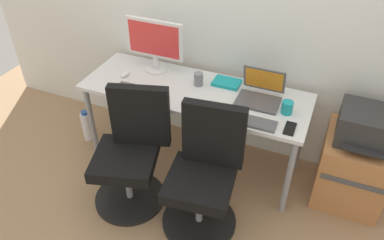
{
  "coord_description": "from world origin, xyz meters",
  "views": [
    {
      "loc": [
        0.93,
        -2.26,
        2.29
      ],
      "look_at": [
        0.0,
        -0.05,
        0.47
      ],
      "focal_mm": 35.55,
      "sensor_mm": 36.0,
      "label": 1
    }
  ],
  "objects": [
    {
      "name": "printer",
      "position": [
        1.24,
        0.09,
        0.68
      ],
      "size": [
        0.38,
        0.4,
        0.24
      ],
      "color": "#2D2D2D",
      "rests_on": "side_cabinet"
    },
    {
      "name": "phone_near_laptop",
      "position": [
        0.76,
        -0.2,
        0.73
      ],
      "size": [
        0.07,
        0.14,
        0.01
      ],
      "primitive_type": "cube",
      "color": "black",
      "rests_on": "desk"
    },
    {
      "name": "keyboard_by_monitor",
      "position": [
        -0.4,
        -0.18,
        0.73
      ],
      "size": [
        0.34,
        0.12,
        0.02
      ],
      "primitive_type": "cube",
      "color": "#515156",
      "rests_on": "desk"
    },
    {
      "name": "ground_plane",
      "position": [
        0.0,
        0.0,
        0.0
      ],
      "size": [
        5.28,
        5.28,
        0.0
      ],
      "primitive_type": "plane",
      "color": "#9E7A56"
    },
    {
      "name": "mouse_by_laptop",
      "position": [
        0.17,
        -0.23,
        0.74
      ],
      "size": [
        0.06,
        0.1,
        0.03
      ],
      "primitive_type": "ellipsoid",
      "color": "#B7B7B7",
      "rests_on": "desk"
    },
    {
      "name": "notebook",
      "position": [
        0.2,
        0.18,
        0.73
      ],
      "size": [
        0.21,
        0.15,
        0.03
      ],
      "primitive_type": "cube",
      "color": "teal",
      "rests_on": "desk"
    },
    {
      "name": "side_cabinet",
      "position": [
        1.24,
        0.09,
        0.28
      ],
      "size": [
        0.47,
        0.52,
        0.56
      ],
      "color": "#B77542",
      "rests_on": "ground"
    },
    {
      "name": "pen_cup",
      "position": [
        0.0,
        0.08,
        0.77
      ],
      "size": [
        0.07,
        0.07,
        0.1
      ],
      "primitive_type": "cylinder",
      "color": "slate",
      "rests_on": "desk"
    },
    {
      "name": "coffee_mug",
      "position": [
        0.71,
        -0.02,
        0.77
      ],
      "size": [
        0.08,
        0.08,
        0.09
      ],
      "primitive_type": "cylinder",
      "color": "teal",
      "rests_on": "desk"
    },
    {
      "name": "water_bottle_on_floor",
      "position": [
        -1.02,
        -0.11,
        0.15
      ],
      "size": [
        0.09,
        0.09,
        0.31
      ],
      "color": "white",
      "rests_on": "ground"
    },
    {
      "name": "open_laptop",
      "position": [
        0.49,
        0.08,
        0.77
      ],
      "size": [
        0.31,
        0.28,
        0.22
      ],
      "color": "#4C4C51",
      "rests_on": "desk"
    },
    {
      "name": "keyboard_by_laptop",
      "position": [
        0.51,
        -0.23,
        0.73
      ],
      "size": [
        0.34,
        0.12,
        0.02
      ],
      "primitive_type": "cube",
      "color": "#515156",
      "rests_on": "desk"
    },
    {
      "name": "mouse_by_monitor",
      "position": [
        -0.6,
        -0.02,
        0.74
      ],
      "size": [
        0.06,
        0.1,
        0.03
      ],
      "primitive_type": "ellipsoid",
      "color": "silver",
      "rests_on": "desk"
    },
    {
      "name": "desk",
      "position": [
        0.0,
        0.0,
        0.65
      ],
      "size": [
        1.75,
        0.61,
        0.72
      ],
      "color": "silver",
      "rests_on": "ground"
    },
    {
      "name": "office_chair_right",
      "position": [
        0.3,
        -0.54,
        0.42
      ],
      "size": [
        0.54,
        0.54,
        0.94
      ],
      "color": "black",
      "rests_on": "ground"
    },
    {
      "name": "office_chair_left",
      "position": [
        -0.27,
        -0.55,
        0.42
      ],
      "size": [
        0.55,
        0.55,
        0.94
      ],
      "color": "black",
      "rests_on": "ground"
    },
    {
      "name": "desktop_monitor",
      "position": [
        -0.41,
        0.17,
        0.97
      ],
      "size": [
        0.48,
        0.18,
        0.43
      ],
      "color": "silver",
      "rests_on": "desk"
    }
  ]
}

